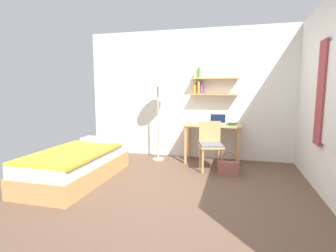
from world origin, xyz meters
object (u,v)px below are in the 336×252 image
water_bottle (193,118)px  book_stack (232,123)px  handbag (229,168)px  bed (77,165)px  desk_chair (211,143)px  standing_lamp (158,85)px  laptop (218,121)px  desk (212,132)px

water_bottle → book_stack: (0.75, 0.02, -0.06)m
handbag → book_stack: bearing=88.3°
book_stack → water_bottle: bearing=-178.6°
bed → water_bottle: bearing=44.3°
desk_chair → standing_lamp: 1.54m
standing_lamp → laptop: standing_lamp is taller
bed → book_stack: bearing=33.7°
standing_lamp → water_bottle: size_ratio=8.01×
bed → water_bottle: 2.26m
water_bottle → handbag: water_bottle is taller
standing_lamp → laptop: 1.36m
standing_lamp → water_bottle: standing_lamp is taller
desk_chair → handbag: bearing=-37.5°
desk → book_stack: book_stack is taller
bed → desk: desk is taller
bed → standing_lamp: bearing=58.5°
book_stack → desk_chair: bearing=-125.6°
laptop → book_stack: 0.28m
desk → desk_chair: size_ratio=1.27×
desk_chair → standing_lamp: bearing=160.1°
laptop → book_stack: laptop is taller
laptop → handbag: size_ratio=0.81×
desk_chair → laptop: laptop is taller
desk_chair → book_stack: desk_chair is taller
standing_lamp → laptop: size_ratio=5.25×
laptop → handbag: 1.07m
water_bottle → desk: bearing=3.4°
standing_lamp → handbag: size_ratio=4.26×
bed → book_stack: book_stack is taller
book_stack → bed: bearing=-146.3°
desk → book_stack: bearing=-0.7°
handbag → laptop: bearing=107.4°
water_bottle → standing_lamp: bearing=-173.3°
desk → water_bottle: (-0.39, -0.02, 0.25)m
bed → desk: bearing=38.5°
water_bottle → book_stack: size_ratio=0.85×
desk_chair → standing_lamp: standing_lamp is taller
laptop → desk: bearing=-149.5°
desk → book_stack: 0.41m
standing_lamp → handbag: bearing=-24.5°
laptop → water_bottle: 0.49m
bed → handbag: (2.28, 0.80, -0.11)m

